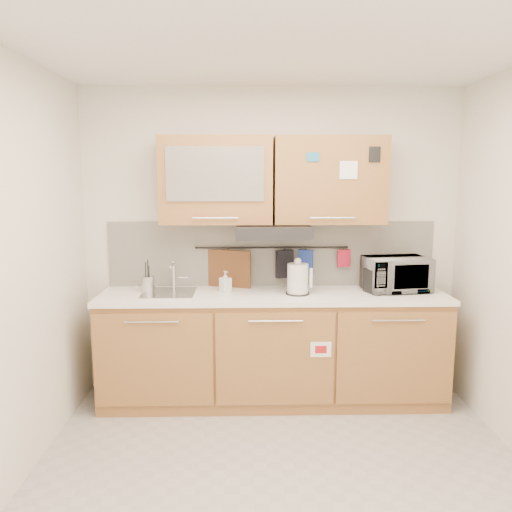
{
  "coord_description": "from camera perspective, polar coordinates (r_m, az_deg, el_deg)",
  "views": [
    {
      "loc": [
        -0.23,
        -2.77,
        1.85
      ],
      "look_at": [
        -0.14,
        1.05,
        1.25
      ],
      "focal_mm": 35.0,
      "sensor_mm": 36.0,
      "label": 1
    }
  ],
  "objects": [
    {
      "name": "cutting_board",
      "position": [
        4.3,
        -3.15,
        -2.52
      ],
      "size": [
        0.38,
        0.15,
        0.48
      ],
      "primitive_type": "cube",
      "rotation": [
        0.0,
        0.0,
        -0.32
      ],
      "color": "brown",
      "rests_on": "utensil_rail"
    },
    {
      "name": "pot_holder",
      "position": [
        4.35,
        10.0,
        -0.26
      ],
      "size": [
        0.12,
        0.05,
        0.15
      ],
      "primitive_type": "cube",
      "rotation": [
        0.0,
        0.0,
        0.31
      ],
      "color": "#B01731",
      "rests_on": "utensil_rail"
    },
    {
      "name": "backsplash",
      "position": [
        4.32,
        1.77,
        0.26
      ],
      "size": [
        2.8,
        0.02,
        0.56
      ],
      "primitive_type": "cube",
      "color": "silver",
      "rests_on": "countertop"
    },
    {
      "name": "microwave",
      "position": [
        4.3,
        15.72,
        -2.0
      ],
      "size": [
        0.55,
        0.41,
        0.28
      ],
      "primitive_type": "imported",
      "rotation": [
        0.0,
        0.0,
        0.15
      ],
      "color": "#999999",
      "rests_on": "countertop"
    },
    {
      "name": "base_cabinet",
      "position": [
        4.23,
        1.94,
        -11.07
      ],
      "size": [
        2.8,
        0.64,
        0.88
      ],
      "color": "#A7663B",
      "rests_on": "floor"
    },
    {
      "name": "dark_pouch",
      "position": [
        4.28,
        3.28,
        -0.9
      ],
      "size": [
        0.16,
        0.1,
        0.24
      ],
      "primitive_type": "cube",
      "rotation": [
        0.0,
        0.0,
        0.41
      ],
      "color": "black",
      "rests_on": "utensil_rail"
    },
    {
      "name": "kettle",
      "position": [
        4.03,
        4.81,
        -2.71
      ],
      "size": [
        0.21,
        0.19,
        0.3
      ],
      "rotation": [
        0.0,
        0.0,
        -0.11
      ],
      "color": "silver",
      "rests_on": "countertop"
    },
    {
      "name": "countertop",
      "position": [
        4.08,
        1.98,
        -4.54
      ],
      "size": [
        2.82,
        0.62,
        0.04
      ],
      "primitive_type": "cube",
      "color": "white",
      "rests_on": "base_cabinet"
    },
    {
      "name": "upper_cabinets",
      "position": [
        4.1,
        1.87,
        8.65
      ],
      "size": [
        1.82,
        0.37,
        0.7
      ],
      "color": "#A7663B",
      "rests_on": "wall_back"
    },
    {
      "name": "utensil_rail",
      "position": [
        4.27,
        1.81,
        0.98
      ],
      "size": [
        1.3,
        0.02,
        0.02
      ],
      "primitive_type": "cylinder",
      "rotation": [
        0.0,
        1.57,
        0.0
      ],
      "color": "black",
      "rests_on": "backsplash"
    },
    {
      "name": "utensil_crock",
      "position": [
        4.2,
        -12.24,
        -3.12
      ],
      "size": [
        0.12,
        0.12,
        0.27
      ],
      "rotation": [
        0.0,
        0.0,
        -0.09
      ],
      "color": "#ADADB2",
      "rests_on": "countertop"
    },
    {
      "name": "wall_left",
      "position": [
        3.14,
        -27.15,
        -2.17
      ],
      "size": [
        0.0,
        3.0,
        3.0
      ],
      "primitive_type": "plane",
      "rotation": [
        1.57,
        0.0,
        1.57
      ],
      "color": "silver",
      "rests_on": "ground"
    },
    {
      "name": "toaster",
      "position": [
        4.23,
        14.12,
        -2.68
      ],
      "size": [
        0.29,
        0.23,
        0.19
      ],
      "rotation": [
        0.0,
        0.0,
        0.33
      ],
      "color": "black",
      "rests_on": "countertop"
    },
    {
      "name": "sink",
      "position": [
        4.13,
        -9.9,
        -4.15
      ],
      "size": [
        0.42,
        0.4,
        0.26
      ],
      "color": "silver",
      "rests_on": "countertop"
    },
    {
      "name": "wall_back",
      "position": [
        4.31,
        1.77,
        1.59
      ],
      "size": [
        3.2,
        0.0,
        3.2
      ],
      "primitive_type": "plane",
      "rotation": [
        1.57,
        0.0,
        0.0
      ],
      "color": "silver",
      "rests_on": "ground"
    },
    {
      "name": "oven_mitt",
      "position": [
        4.3,
        5.66,
        -0.73
      ],
      "size": [
        0.13,
        0.08,
        0.22
      ],
      "primitive_type": "cube",
      "rotation": [
        0.0,
        0.0,
        -0.36
      ],
      "color": "navy",
      "rests_on": "utensil_rail"
    },
    {
      "name": "range_hood",
      "position": [
        4.05,
        1.97,
        2.82
      ],
      "size": [
        0.6,
        0.46,
        0.1
      ],
      "primitive_type": "cube",
      "color": "black",
      "rests_on": "upper_cabinets"
    },
    {
      "name": "soap_bottle",
      "position": [
        4.13,
        -3.52,
        -2.9
      ],
      "size": [
        0.11,
        0.11,
        0.17
      ],
      "primitive_type": "imported",
      "rotation": [
        0.0,
        0.0,
        0.61
      ],
      "color": "#999999",
      "rests_on": "countertop"
    },
    {
      "name": "floor",
      "position": [
        3.34,
        3.15,
        -24.72
      ],
      "size": [
        3.2,
        3.2,
        0.0
      ],
      "primitive_type": "plane",
      "color": "#9E9993",
      "rests_on": "ground"
    },
    {
      "name": "ceiling",
      "position": [
        2.88,
        3.63,
        23.98
      ],
      "size": [
        3.2,
        3.2,
        0.0
      ],
      "primitive_type": "plane",
      "rotation": [
        3.14,
        0.0,
        0.0
      ],
      "color": "white",
      "rests_on": "wall_back"
    }
  ]
}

